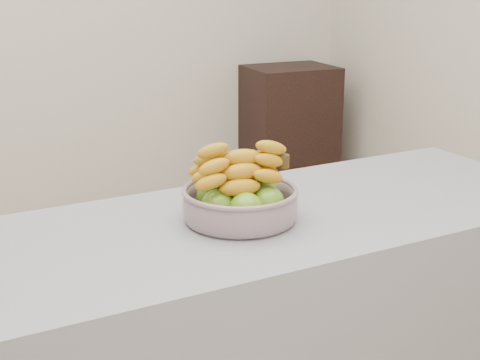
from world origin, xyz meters
The scene contains 2 objects.
cabinet centered at (1.56, 1.78, 0.46)m, with size 0.51×0.41×0.92m, color black.
fruit_bowl centered at (0.10, -0.30, 0.95)m, with size 0.27×0.27×0.17m.
Camera 1 is at (-0.59, -1.61, 1.47)m, focal length 50.00 mm.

